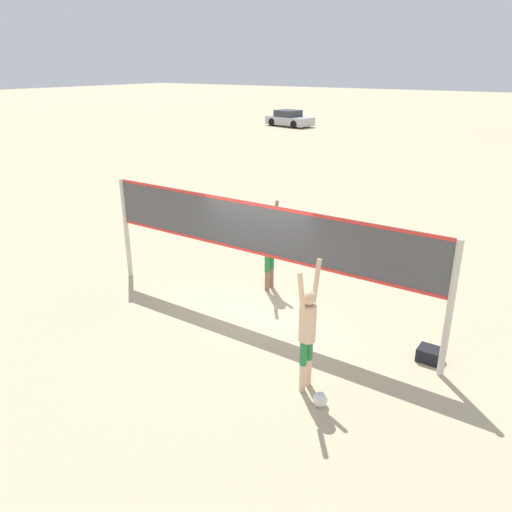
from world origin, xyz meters
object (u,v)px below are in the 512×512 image
object	(u,v)px
player_spiker	(307,325)
parked_car_mid	(289,119)
volleyball	(320,399)
volleyball_net	(256,238)
player_blocker	(270,245)
gear_bag	(429,354)

from	to	relation	value
player_spiker	parked_car_mid	xyz separation A→B (m)	(-19.28, 32.06, -0.57)
volleyball	parked_car_mid	world-z (taller)	parked_car_mid
volleyball_net	player_blocker	distance (m)	1.56
player_spiker	parked_car_mid	size ratio (longest dim) A/B	0.51
player_spiker	volleyball_net	bearing A→B (deg)	52.03
player_blocker	volleyball	world-z (taller)	player_blocker
player_spiker	gear_bag	distance (m)	2.69
player_spiker	player_blocker	world-z (taller)	player_spiker
volleyball_net	player_blocker	world-z (taller)	volleyball_net
player_blocker	gear_bag	size ratio (longest dim) A/B	5.29
parked_car_mid	volleyball_net	bearing A→B (deg)	-49.87
gear_bag	parked_car_mid	distance (m)	36.55
parked_car_mid	gear_bag	bearing A→B (deg)	-44.70
player_spiker	gear_bag	bearing A→B (deg)	-36.77
player_spiker	volleyball	distance (m)	1.18
volleyball_net	parked_car_mid	world-z (taller)	volleyball_net
player_blocker	volleyball	xyz separation A→B (m)	(3.06, -3.27, -1.00)
volleyball_net	gear_bag	bearing A→B (deg)	5.34
gear_bag	volleyball_net	bearing A→B (deg)	-174.66
volleyball	gear_bag	world-z (taller)	gear_bag
player_spiker	gear_bag	size ratio (longest dim) A/B	5.52
player_spiker	gear_bag	world-z (taller)	player_spiker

